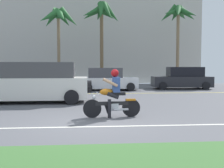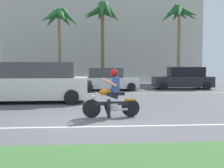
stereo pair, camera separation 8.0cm
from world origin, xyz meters
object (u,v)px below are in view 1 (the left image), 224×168
object	(u,v)px
palm_tree_2	(178,16)
parked_car_3	(182,79)
suv_nearby	(35,83)
parked_car_2	(107,80)
palm_tree_0	(102,16)
motorcyclist	(112,97)
parked_car_1	(24,80)
palm_tree_1	(59,20)

from	to	relation	value
palm_tree_2	parked_car_3	bearing A→B (deg)	-103.50
suv_nearby	parked_car_2	xyz separation A→B (m)	(3.73, 6.17, -0.18)
parked_car_2	palm_tree_0	size ratio (longest dim) A/B	0.57
motorcyclist	parked_car_2	xyz separation A→B (m)	(0.50, 10.21, 0.06)
parked_car_2	palm_tree_2	bearing A→B (deg)	36.77
motorcyclist	palm_tree_2	world-z (taller)	palm_tree_2
parked_car_2	palm_tree_2	xyz separation A→B (m)	(6.59, 4.93, 5.33)
suv_nearby	parked_car_1	xyz separation A→B (m)	(-1.99, 6.57, -0.19)
suv_nearby	parked_car_3	distance (m)	11.56
parked_car_1	parked_car_2	world-z (taller)	parked_car_2
parked_car_2	palm_tree_2	world-z (taller)	palm_tree_2
palm_tree_1	palm_tree_2	xyz separation A→B (m)	(10.28, 0.91, 0.63)
palm_tree_0	palm_tree_2	bearing A→B (deg)	5.06
palm_tree_1	palm_tree_0	bearing A→B (deg)	4.99
suv_nearby	palm_tree_0	bearing A→B (deg)	71.28
parked_car_2	suv_nearby	bearing A→B (deg)	-121.20
suv_nearby	parked_car_1	distance (m)	6.87
parked_car_1	palm_tree_0	xyz separation A→B (m)	(5.54, 3.92, 5.16)
motorcyclist	parked_car_2	world-z (taller)	motorcyclist
parked_car_3	palm_tree_0	bearing A→B (deg)	147.63
motorcyclist	palm_tree_1	xyz separation A→B (m)	(-3.19, 14.23, 4.76)
suv_nearby	palm_tree_1	distance (m)	11.15
parked_car_3	palm_tree_1	world-z (taller)	palm_tree_1
motorcyclist	palm_tree_0	world-z (taller)	palm_tree_0
parked_car_1	palm_tree_1	xyz separation A→B (m)	(2.03, 3.62, 4.71)
motorcyclist	parked_car_3	xyz separation A→B (m)	(6.08, 10.89, 0.09)
parked_car_3	parked_car_1	bearing A→B (deg)	-178.60
parked_car_2	parked_car_3	size ratio (longest dim) A/B	0.92
parked_car_3	parked_car_2	bearing A→B (deg)	-173.03
parked_car_1	palm_tree_0	world-z (taller)	palm_tree_0
palm_tree_0	palm_tree_2	size ratio (longest dim) A/B	0.98
parked_car_1	parked_car_2	xyz separation A→B (m)	(5.72, -0.40, 0.01)
parked_car_1	palm_tree_0	distance (m)	8.53
parked_car_3	palm_tree_1	size ratio (longest dim) A/B	0.67
suv_nearby	parked_car_3	xyz separation A→B (m)	(9.31, 6.85, -0.15)
motorcyclist	suv_nearby	distance (m)	5.18
parked_car_1	palm_tree_2	distance (m)	14.16
parked_car_1	palm_tree_2	xyz separation A→B (m)	(12.31, 4.52, 5.34)
parked_car_2	palm_tree_1	bearing A→B (deg)	132.54
suv_nearby	palm_tree_2	bearing A→B (deg)	47.05
suv_nearby	palm_tree_2	xyz separation A→B (m)	(10.33, 11.09, 5.15)
palm_tree_0	palm_tree_1	distance (m)	3.55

